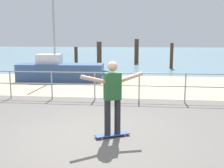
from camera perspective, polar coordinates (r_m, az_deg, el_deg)
name	(u,v)px	position (r m, az deg, el deg)	size (l,w,h in m)	color
ground_plane	(83,157)	(5.27, -6.19, -15.30)	(24.00, 10.00, 0.04)	#605B56
beach_strip	(119,85)	(12.90, 1.44, -0.16)	(24.00, 6.00, 0.04)	tan
sea_surface	(134,53)	(40.73, 4.79, 6.64)	(72.00, 50.00, 0.04)	slate
railing_fence	(73,81)	(9.69, -8.36, 0.61)	(14.33, 0.05, 1.05)	#9EA0A5
sailboat	(64,71)	(14.20, -10.22, 2.73)	(5.00, 1.63, 4.92)	#335184
skateboard	(112,135)	(6.16, 0.11, -10.77)	(0.80, 0.54, 0.08)	#334C8C
skateboarder	(113,94)	(5.89, 0.11, -2.09)	(1.33, 0.74, 1.65)	#26262B
groyne_post_0	(76,55)	(23.74, -7.70, 6.11)	(0.29, 0.29, 1.47)	#422D1E
groyne_post_1	(99,55)	(19.63, -2.75, 6.16)	(0.35, 0.35, 1.97)	#422D1E
groyne_post_2	(137,51)	(23.78, 5.27, 6.98)	(0.37, 0.37, 2.14)	#422D1E
groyne_post_3	(172,56)	(20.18, 12.63, 5.90)	(0.24, 0.24, 1.87)	#422D1E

